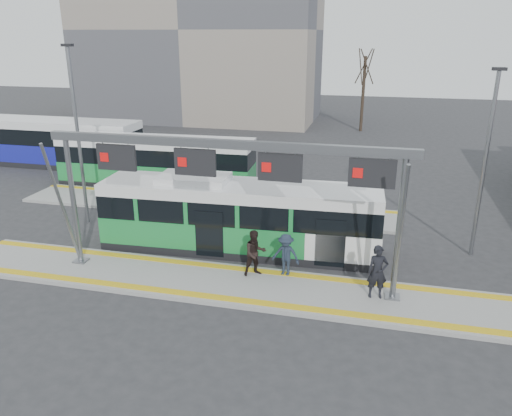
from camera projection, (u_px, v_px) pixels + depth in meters
The scene contains 18 objects.
ground at pixel (236, 287), 18.15m from camera, with size 120.00×120.00×0.00m, color #2D2D30.
platform_main at pixel (236, 285), 18.13m from camera, with size 22.00×3.00×0.15m, color gray.
platform_second at pixel (205, 206), 26.35m from camera, with size 20.00×3.00×0.15m, color gray.
tactile_main at pixel (236, 283), 18.10m from camera, with size 22.00×2.65×0.02m.
tactile_second at pixel (212, 198), 27.38m from camera, with size 20.00×0.35×0.02m.
gantry at pixel (227, 170), 17.03m from camera, with size 13.00×1.68×5.20m.
apartment_block at pixel (200, 28), 51.21m from camera, with size 24.50×12.50×18.40m.
hero_bus at pixel (239, 217), 20.83m from camera, with size 11.65×2.97×3.18m.
bg_bus_green at pixel (156, 162), 29.73m from camera, with size 11.77×2.97×2.92m.
bg_bus_blue at pixel (54, 143), 34.29m from camera, with size 12.17×2.75×3.17m.
passenger_a at pixel (377, 272), 16.87m from camera, with size 0.69×0.45×1.89m, color black.
passenger_b at pixel (255, 253), 18.46m from camera, with size 0.86×0.67×1.76m, color black.
passenger_c at pixel (286, 255), 18.47m from camera, with size 1.05×0.61×1.63m, color #1F2938.
tree_left at pixel (279, 51), 45.72m from camera, with size 1.40×1.40×9.37m.
tree_mid at pixel (365, 67), 44.95m from camera, with size 1.40×1.40×7.66m.
tree_far at pixel (76, 52), 50.01m from camera, with size 1.40×1.40×9.08m.
lamp_west at pixel (78, 133), 22.91m from camera, with size 0.50×0.25×8.29m.
lamp_east at pixel (485, 161), 19.45m from camera, with size 0.50×0.25×7.54m.
Camera 1 is at (4.56, -15.52, 8.75)m, focal length 35.00 mm.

